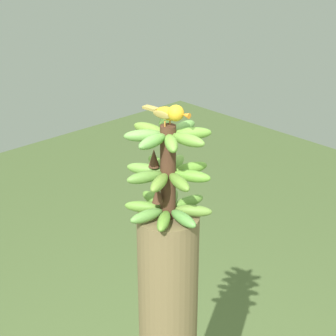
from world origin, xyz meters
name	(u,v)px	position (x,y,z in m)	size (l,w,h in m)	color
banana_bunch	(168,173)	(0.00, 0.00, 1.54)	(0.29, 0.29, 0.32)	#4C2D1E
perched_bird	(171,113)	(0.00, -0.01, 1.74)	(0.06, 0.18, 0.07)	#C68933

